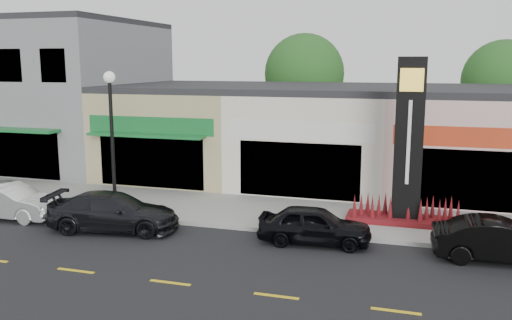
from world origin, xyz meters
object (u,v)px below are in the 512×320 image
object	(u,v)px
lamp_west_near	(112,128)
car_dark_sedan	(114,212)
pylon_sign	(408,166)
car_black_conv	(501,241)
car_black_sedan	(315,225)
car_white_van	(9,201)

from	to	relation	value
lamp_west_near	car_dark_sedan	size ratio (longest dim) A/B	1.17
car_dark_sedan	pylon_sign	bearing A→B (deg)	-80.14
lamp_west_near	car_black_conv	size ratio (longest dim) A/B	1.38
lamp_west_near	car_dark_sedan	world-z (taller)	lamp_west_near
car_black_sedan	car_black_conv	bearing A→B (deg)	-94.00
car_white_van	car_black_conv	distance (m)	17.54
pylon_sign	car_dark_sedan	xyz separation A→B (m)	(-9.99, -3.46, -1.59)
car_white_van	car_black_sedan	size ratio (longest dim) A/B	1.10
car_white_van	car_dark_sedan	size ratio (longest dim) A/B	0.87
car_white_van	car_black_sedan	xyz separation A→B (m)	(11.85, 0.45, -0.04)
car_white_van	car_dark_sedan	distance (m)	4.69
pylon_sign	car_white_van	xyz separation A→B (m)	(-14.68, -3.27, -1.60)
lamp_west_near	car_black_sedan	bearing A→B (deg)	-7.83
lamp_west_near	car_black_conv	xyz separation A→B (m)	(13.85, -1.14, -2.82)
car_white_van	car_black_conv	xyz separation A→B (m)	(17.54, 0.44, -0.02)
car_white_van	car_dark_sedan	bearing A→B (deg)	-93.44
lamp_west_near	car_black_sedan	xyz separation A→B (m)	(8.17, -1.12, -2.84)
pylon_sign	car_black_conv	xyz separation A→B (m)	(2.85, -2.84, -1.62)
car_black_sedan	car_black_conv	size ratio (longest dim) A/B	0.94
pylon_sign	car_black_conv	size ratio (longest dim) A/B	1.51
car_black_sedan	car_dark_sedan	bearing A→B (deg)	91.32
car_white_van	car_black_conv	bearing A→B (deg)	-89.70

